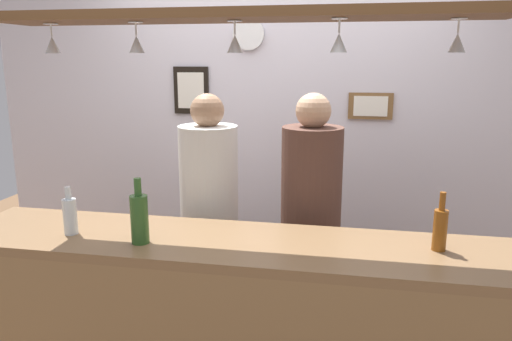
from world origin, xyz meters
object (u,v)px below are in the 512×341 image
(bottle_soda_clear, at_px, (70,215))
(picture_frame_caricature, at_px, (191,90))
(bottle_beer_amber_tall, at_px, (440,228))
(bottle_champagne_green, at_px, (139,218))
(person_left_white_patterned_shirt, at_px, (209,205))
(wall_clock, at_px, (248,34))
(picture_frame_lower_pair, at_px, (370,106))
(person_right_brown_shirt, at_px, (311,210))

(bottle_soda_clear, relative_size, picture_frame_caricature, 0.68)
(bottle_beer_amber_tall, height_order, picture_frame_caricature, picture_frame_caricature)
(bottle_champagne_green, distance_m, bottle_soda_clear, 0.37)
(person_left_white_patterned_shirt, bearing_deg, wall_clock, 84.42)
(bottle_soda_clear, bearing_deg, bottle_champagne_green, -7.10)
(person_left_white_patterned_shirt, relative_size, picture_frame_lower_pair, 5.47)
(person_right_brown_shirt, height_order, picture_frame_lower_pair, person_right_brown_shirt)
(person_right_brown_shirt, bearing_deg, person_left_white_patterned_shirt, 180.00)
(person_left_white_patterned_shirt, relative_size, bottle_champagne_green, 5.47)
(picture_frame_lower_pair, bearing_deg, bottle_beer_amber_tall, -78.96)
(bottle_beer_amber_tall, distance_m, picture_frame_caricature, 2.11)
(bottle_beer_amber_tall, bearing_deg, picture_frame_caricature, 138.84)
(bottle_champagne_green, relative_size, picture_frame_lower_pair, 1.00)
(person_left_white_patterned_shirt, distance_m, picture_frame_caricature, 1.06)
(person_right_brown_shirt, height_order, wall_clock, wall_clock)
(bottle_champagne_green, height_order, wall_clock, wall_clock)
(person_right_brown_shirt, bearing_deg, bottle_soda_clear, -147.95)
(bottle_champagne_green, distance_m, bottle_beer_amber_tall, 1.31)
(person_right_brown_shirt, distance_m, bottle_soda_clear, 1.28)
(picture_frame_caricature, bearing_deg, person_right_brown_shirt, -39.83)
(bottle_beer_amber_tall, xyz_separation_m, wall_clock, (-1.12, 1.34, 0.88))
(bottle_champagne_green, bearing_deg, wall_clock, 82.88)
(person_left_white_patterned_shirt, relative_size, person_right_brown_shirt, 0.99)
(picture_frame_lower_pair, bearing_deg, person_right_brown_shirt, -112.78)
(bottle_champagne_green, height_order, picture_frame_caricature, picture_frame_caricature)
(picture_frame_caricature, bearing_deg, person_left_white_patterned_shirt, -66.00)
(person_left_white_patterned_shirt, xyz_separation_m, person_right_brown_shirt, (0.60, -0.00, 0.01))
(bottle_champagne_green, relative_size, wall_clock, 1.36)
(person_right_brown_shirt, xyz_separation_m, picture_frame_caricature, (-0.95, 0.79, 0.61))
(person_left_white_patterned_shirt, bearing_deg, bottle_soda_clear, -125.49)
(bottle_champagne_green, bearing_deg, picture_frame_caricature, 99.06)
(bottle_champagne_green, bearing_deg, picture_frame_lower_pair, 55.47)
(picture_frame_caricature, relative_size, wall_clock, 1.55)
(bottle_beer_amber_tall, bearing_deg, wall_clock, 129.69)
(person_left_white_patterned_shirt, height_order, wall_clock, wall_clock)
(bottle_beer_amber_tall, xyz_separation_m, picture_frame_caricature, (-1.54, 1.35, 0.48))
(picture_frame_lower_pair, distance_m, wall_clock, 0.98)
(bottle_champagne_green, xyz_separation_m, bottle_soda_clear, (-0.37, 0.05, -0.03))
(bottle_champagne_green, distance_m, picture_frame_caricature, 1.60)
(person_right_brown_shirt, bearing_deg, bottle_champagne_green, -134.49)
(person_left_white_patterned_shirt, bearing_deg, person_right_brown_shirt, -0.00)
(person_left_white_patterned_shirt, distance_m, person_right_brown_shirt, 0.60)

